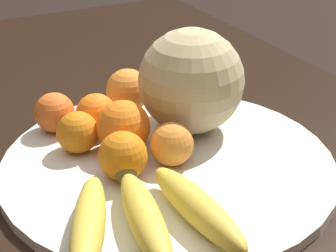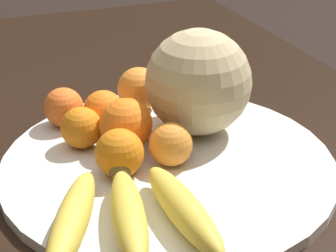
{
  "view_description": "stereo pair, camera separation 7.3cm",
  "coord_description": "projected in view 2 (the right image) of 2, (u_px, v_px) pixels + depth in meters",
  "views": [
    {
      "loc": [
        0.6,
        -0.25,
        1.18
      ],
      "look_at": [
        0.03,
        0.04,
        0.84
      ],
      "focal_mm": 60.0,
      "sensor_mm": 36.0,
      "label": 1
    },
    {
      "loc": [
        0.63,
        -0.19,
        1.18
      ],
      "look_at": [
        0.03,
        0.04,
        0.84
      ],
      "focal_mm": 60.0,
      "sensor_mm": 36.0,
      "label": 2
    }
  ],
  "objects": [
    {
      "name": "melon",
      "position": [
        198.0,
        82.0,
        0.79
      ],
      "size": [
        0.15,
        0.15,
        0.15
      ],
      "color": "#C6B284",
      "rests_on": "fruit_bowl"
    },
    {
      "name": "orange_front_left",
      "position": [
        119.0,
        153.0,
        0.7
      ],
      "size": [
        0.06,
        0.06,
        0.06
      ],
      "color": "orange",
      "rests_on": "fruit_bowl"
    },
    {
      "name": "orange_top_small",
      "position": [
        64.0,
        107.0,
        0.82
      ],
      "size": [
        0.06,
        0.06,
        0.06
      ],
      "color": "orange",
      "rests_on": "fruit_bowl"
    },
    {
      "name": "orange_back_right",
      "position": [
        127.0,
        124.0,
        0.76
      ],
      "size": [
        0.07,
        0.07,
        0.07
      ],
      "color": "orange",
      "rests_on": "fruit_bowl"
    },
    {
      "name": "orange_back_left",
      "position": [
        81.0,
        128.0,
        0.77
      ],
      "size": [
        0.06,
        0.06,
        0.06
      ],
      "color": "orange",
      "rests_on": "fruit_bowl"
    },
    {
      "name": "kitchen_table",
      "position": [
        132.0,
        220.0,
        0.82
      ],
      "size": [
        1.52,
        0.94,
        0.78
      ],
      "color": "black",
      "rests_on": "ground_plane"
    },
    {
      "name": "fruit_bowl",
      "position": [
        168.0,
        163.0,
        0.75
      ],
      "size": [
        0.45,
        0.45,
        0.01
      ],
      "color": "white",
      "rests_on": "kitchen_table"
    },
    {
      "name": "orange_front_right",
      "position": [
        103.0,
        110.0,
        0.81
      ],
      "size": [
        0.06,
        0.06,
        0.06
      ],
      "color": "orange",
      "rests_on": "fruit_bowl"
    },
    {
      "name": "produce_tag",
      "position": [
        156.0,
        126.0,
        0.83
      ],
      "size": [
        0.1,
        0.06,
        0.0
      ],
      "rotation": [
        0.0,
        0.0,
        -0.38
      ],
      "color": "white",
      "rests_on": "fruit_bowl"
    },
    {
      "name": "orange_mid_center",
      "position": [
        139.0,
        89.0,
        0.87
      ],
      "size": [
        0.07,
        0.07,
        0.07
      ],
      "color": "orange",
      "rests_on": "fruit_bowl"
    },
    {
      "name": "banana_bunch",
      "position": [
        129.0,
        213.0,
        0.61
      ],
      "size": [
        0.2,
        0.2,
        0.04
      ],
      "rotation": [
        0.0,
        0.0,
        6.09
      ],
      "color": "brown",
      "rests_on": "fruit_bowl"
    },
    {
      "name": "orange_side_extra",
      "position": [
        171.0,
        144.0,
        0.73
      ],
      "size": [
        0.06,
        0.06,
        0.06
      ],
      "color": "orange",
      "rests_on": "fruit_bowl"
    }
  ]
}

